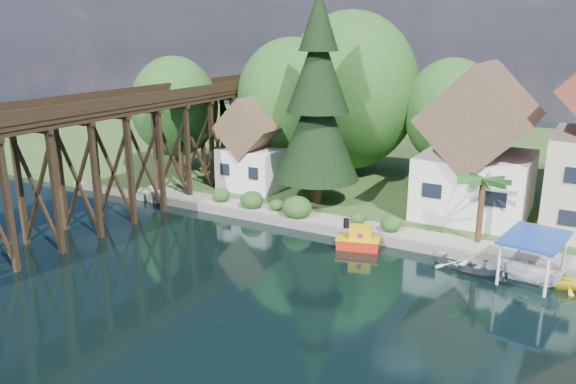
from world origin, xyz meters
The scene contains 15 objects.
ground centered at (0.00, 0.00, 0.00)m, with size 140.00×140.00×0.00m, color black.
bank centered at (0.00, 34.00, 0.25)m, with size 140.00×52.00×0.50m, color #2D491D.
seawall centered at (4.00, 8.00, 0.31)m, with size 60.00×0.40×0.62m, color slate.
promenade centered at (6.00, 9.30, 0.53)m, with size 50.00×2.60×0.06m, color gray.
trestle_bridge centered at (-16.00, 5.17, 5.35)m, with size 4.12×44.18×9.30m.
house_left centered at (7.00, 16.00, 5.14)m, with size 7.64×8.64×11.02m.
shed centered at (-11.00, 14.50, 3.83)m, with size 5.09×5.40×7.85m.
bg_trees centered at (1.00, 21.25, 7.29)m, with size 49.90×13.30×10.57m.
shrubs centered at (-4.60, 9.26, 1.23)m, with size 15.76×2.47×1.70m.
conifer centered at (-4.32, 12.83, 8.22)m, with size 6.52×6.52×16.04m.
palm_tree centered at (8.53, 10.08, 4.46)m, with size 3.79×3.79×4.54m.
tugboat centered at (1.79, 6.65, 0.60)m, with size 3.04×2.16×1.99m.
boat_white_a centered at (8.67, 6.92, 0.43)m, with size 2.97×4.16×0.86m, color silver.
boat_canopy centered at (12.10, 6.43, 1.19)m, with size 3.65×4.73×2.78m.
boat_yellow centered at (13.91, 6.65, 0.59)m, with size 1.94×2.25×1.18m, color yellow.
Camera 1 is at (14.24, -25.13, 13.54)m, focal length 35.00 mm.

